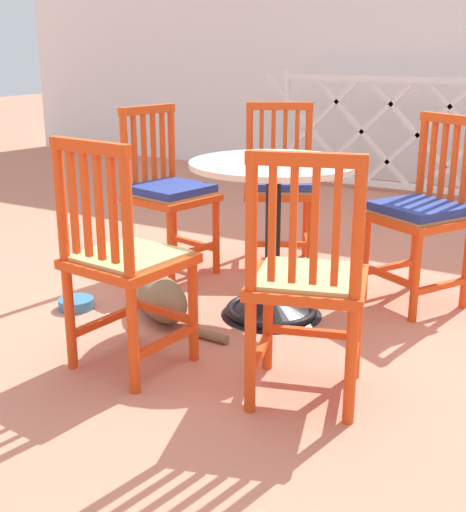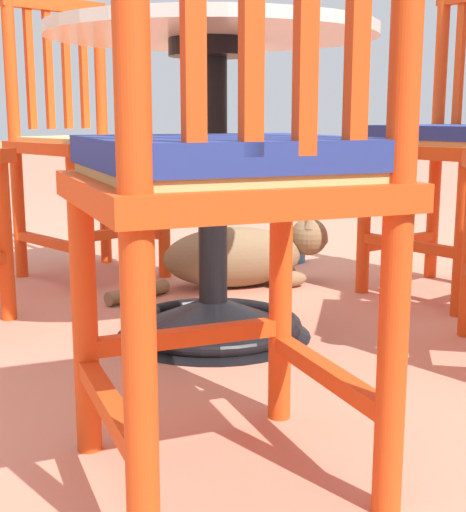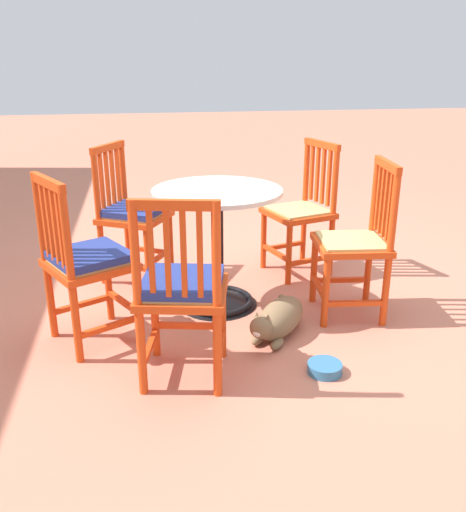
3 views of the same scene
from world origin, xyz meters
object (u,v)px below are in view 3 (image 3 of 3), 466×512
(orange_chair_tucked_in, at_px, (86,263))
(pet_water_bowl, at_px, (325,368))
(orange_chair_facing_out, at_px, (132,215))
(tabby_cat, at_px, (277,320))
(orange_chair_by_planter, at_px, (301,212))
(orange_chair_at_corner, at_px, (182,291))
(cafe_table, at_px, (218,261))
(orange_chair_near_fence, at_px, (356,244))

(orange_chair_tucked_in, relative_size, pet_water_bowl, 5.36)
(orange_chair_facing_out, distance_m, tabby_cat, 1.31)
(orange_chair_by_planter, height_order, pet_water_bowl, orange_chair_by_planter)
(orange_chair_at_corner, bearing_deg, orange_chair_tucked_in, 46.56)
(pet_water_bowl, bearing_deg, orange_chair_at_corner, 82.85)
(orange_chair_facing_out, relative_size, tabby_cat, 1.34)
(orange_chair_tucked_in, bearing_deg, orange_chair_facing_out, -14.67)
(cafe_table, bearing_deg, orange_chair_at_corner, 160.69)
(orange_chair_facing_out, xyz_separation_m, tabby_cat, (-1.00, -0.77, -0.35))
(orange_chair_by_planter, xyz_separation_m, tabby_cat, (-0.92, 0.39, -0.34))
(orange_chair_by_planter, bearing_deg, orange_chair_tucked_in, 119.88)
(orange_chair_near_fence, xyz_separation_m, pet_water_bowl, (-0.61, 0.37, -0.41))
(cafe_table, relative_size, pet_water_bowl, 4.47)
(orange_chair_near_fence, relative_size, pet_water_bowl, 5.36)
(orange_chair_near_fence, distance_m, tabby_cat, 0.64)
(cafe_table, distance_m, tabby_cat, 0.56)
(cafe_table, distance_m, orange_chair_by_planter, 0.81)
(orange_chair_by_planter, height_order, orange_chair_facing_out, same)
(orange_chair_by_planter, distance_m, orange_chair_at_corner, 1.54)
(orange_chair_at_corner, bearing_deg, cafe_table, -19.31)
(orange_chair_facing_out, relative_size, pet_water_bowl, 5.36)
(orange_chair_facing_out, bearing_deg, cafe_table, -137.13)
(orange_chair_at_corner, distance_m, pet_water_bowl, 0.80)
(orange_chair_by_planter, distance_m, orange_chair_tucked_in, 1.59)
(cafe_table, height_order, orange_chair_near_fence, orange_chair_near_fence)
(cafe_table, bearing_deg, tabby_cat, -149.93)
(tabby_cat, bearing_deg, orange_chair_near_fence, -67.27)
(orange_chair_near_fence, bearing_deg, orange_chair_tucked_in, 93.42)
(orange_chair_facing_out, height_order, pet_water_bowl, orange_chair_facing_out)
(orange_chair_near_fence, distance_m, orange_chair_by_planter, 0.71)
(cafe_table, relative_size, orange_chair_facing_out, 0.83)
(orange_chair_at_corner, bearing_deg, orange_chair_by_planter, -36.70)
(cafe_table, height_order, orange_chair_facing_out, orange_chair_facing_out)
(orange_chair_tucked_in, xyz_separation_m, pet_water_bowl, (-0.52, -1.14, -0.42))
(orange_chair_facing_out, xyz_separation_m, orange_chair_tucked_in, (-0.88, 0.23, 0.00))
(cafe_table, xyz_separation_m, tabby_cat, (-0.45, -0.26, -0.19))
(orange_chair_at_corner, relative_size, pet_water_bowl, 5.36)
(orange_chair_by_planter, relative_size, orange_chair_facing_out, 1.00)
(orange_chair_tucked_in, bearing_deg, cafe_table, -65.62)
(orange_chair_by_planter, bearing_deg, pet_water_bowl, 169.48)
(orange_chair_by_planter, height_order, orange_chair_at_corner, same)
(orange_chair_facing_out, bearing_deg, orange_chair_at_corner, -169.90)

